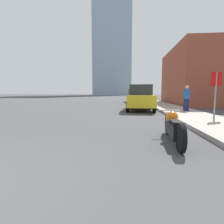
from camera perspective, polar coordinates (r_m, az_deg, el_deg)
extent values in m
cube|color=#9E998E|center=(41.73, 9.83, 4.50)|extent=(2.37, 240.00, 0.15)
cube|color=brown|center=(22.31, 28.94, 10.01)|extent=(8.15, 10.37, 6.08)
cube|color=#8CA5BC|center=(107.34, 0.44, 23.40)|extent=(20.57, 20.57, 65.91)
cylinder|color=black|center=(5.65, 17.83, -3.78)|extent=(0.14, 0.65, 0.64)
cylinder|color=black|center=(4.04, 21.61, -7.87)|extent=(0.14, 0.65, 0.64)
cube|color=black|center=(4.84, 19.41, -5.28)|extent=(0.32, 1.29, 0.32)
sphere|color=orange|center=(5.04, 18.99, -1.56)|extent=(0.32, 0.32, 0.32)
cube|color=black|center=(4.53, 20.14, -3.33)|extent=(0.25, 0.60, 0.10)
sphere|color=silver|center=(5.63, 17.90, -0.48)|extent=(0.16, 0.16, 0.16)
cylinder|color=silver|center=(5.51, 18.14, 0.54)|extent=(0.62, 0.07, 0.04)
cube|color=gold|center=(12.94, 9.20, 3.76)|extent=(1.96, 4.42, 0.78)
cube|color=#23282D|center=(12.93, 9.26, 7.10)|extent=(1.62, 2.14, 0.72)
cylinder|color=black|center=(14.31, 5.50, 2.46)|extent=(0.22, 0.69, 0.68)
cylinder|color=black|center=(14.37, 12.43, 2.36)|extent=(0.22, 0.69, 0.68)
cylinder|color=black|center=(11.62, 5.14, 1.60)|extent=(0.22, 0.69, 0.68)
cylinder|color=black|center=(11.69, 13.66, 1.47)|extent=(0.22, 0.69, 0.68)
cube|color=black|center=(24.55, 7.21, 4.92)|extent=(2.06, 4.22, 0.75)
cube|color=#23282D|center=(24.54, 7.23, 6.63)|extent=(1.62, 2.08, 0.72)
cylinder|color=black|center=(25.73, 5.05, 4.16)|extent=(0.26, 0.72, 0.71)
cylinder|color=black|center=(25.92, 8.62, 4.13)|extent=(0.26, 0.72, 0.71)
cylinder|color=black|center=(23.21, 5.61, 3.93)|extent=(0.26, 0.72, 0.71)
cylinder|color=black|center=(23.42, 9.55, 3.90)|extent=(0.26, 0.72, 0.71)
cylinder|color=slate|center=(8.95, 30.66, 4.66)|extent=(0.07, 0.07, 2.03)
cube|color=red|center=(8.97, 30.91, 9.22)|extent=(0.57, 0.26, 0.60)
cube|color=#1E2347|center=(11.98, 23.07, 2.18)|extent=(0.29, 0.20, 0.76)
cube|color=#235193|center=(11.96, 23.21, 5.43)|extent=(0.36, 0.20, 0.60)
sphere|color=tan|center=(11.97, 23.30, 7.41)|extent=(0.22, 0.22, 0.22)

